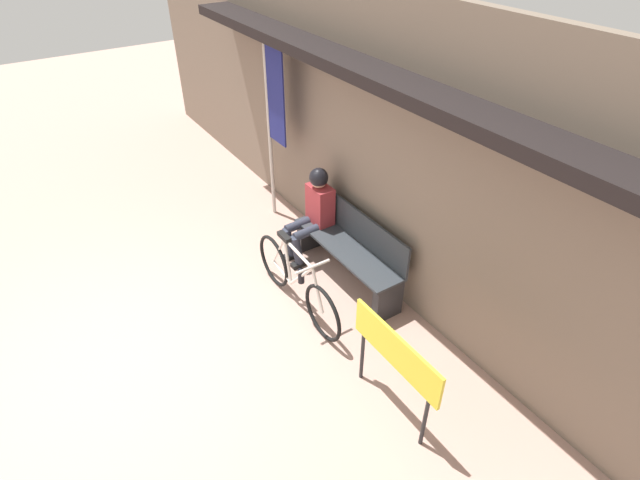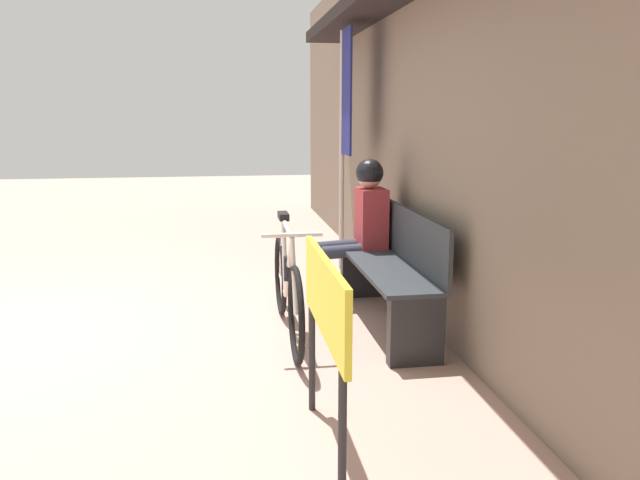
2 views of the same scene
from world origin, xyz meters
The scene contains 7 objects.
ground_plane centered at (0.00, 0.00, 0.00)m, with size 24.00×24.00×0.00m, color tan.
storefront_wall centered at (0.00, 2.79, 1.66)m, with size 12.00×0.56×3.20m.
park_bench_near centered at (0.15, 2.48, 0.42)m, with size 1.66×0.42×0.88m.
bicycle centered at (0.25, 1.68, 0.36)m, with size 1.68×0.40×0.86m.
person_seated centered at (-0.47, 2.37, 0.71)m, with size 0.34×0.60×1.22m.
banner_pole centered at (-1.51, 2.44, 1.55)m, with size 0.45×0.05×2.37m.
signboard centered at (1.86, 1.69, 0.71)m, with size 1.06×0.04×0.94m.
Camera 2 is at (4.55, 1.24, 1.57)m, focal length 35.00 mm.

